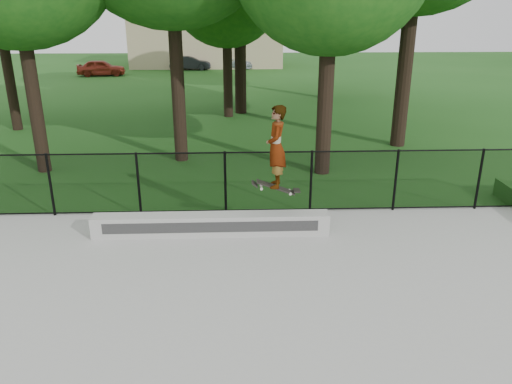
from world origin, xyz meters
TOP-DOWN VIEW (x-y plane):
  - grind_ledge at (-0.29, 4.70)m, footprint 5.01×0.40m
  - car_a at (-9.24, 31.55)m, footprint 3.43×1.74m
  - car_b at (-3.21, 34.83)m, footprint 2.85×1.14m
  - car_c at (-0.09, 35.77)m, footprint 3.78×2.52m
  - skater_airborne at (1.07, 4.70)m, footprint 0.80×0.64m
  - chainlink_fence at (0.00, 5.90)m, footprint 16.06×0.06m
  - distant_building at (-2.00, 38.00)m, footprint 12.40×6.40m

SIDE VIEW (x-z plane):
  - grind_ledge at x=-0.29m, z-range 0.06..0.52m
  - car_b at x=-3.21m, z-range 0.00..1.03m
  - car_c at x=-0.09m, z-range 0.00..1.10m
  - car_a at x=-9.24m, z-range 0.00..1.13m
  - chainlink_fence at x=0.00m, z-range 0.06..1.56m
  - skater_airborne at x=1.07m, z-range 1.00..2.90m
  - distant_building at x=-2.00m, z-range 0.01..4.31m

